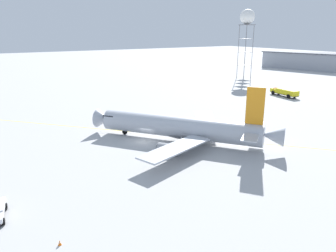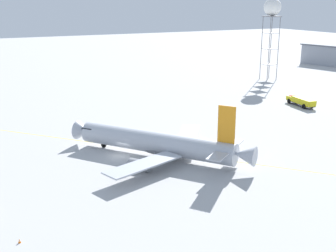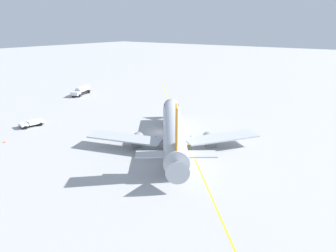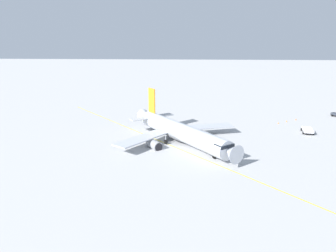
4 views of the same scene
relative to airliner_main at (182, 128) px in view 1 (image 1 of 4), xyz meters
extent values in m
plane|color=#B2B2B2|center=(6.23, -3.87, -2.70)|extent=(600.00, 600.00, 0.00)
cylinder|color=#B2B7C1|center=(0.28, -0.39, 0.21)|extent=(22.52, 28.45, 4.20)
cone|color=#B2B7C1|center=(10.57, -14.33, 0.21)|extent=(4.99, 4.78, 3.99)
cone|color=#B2B7C1|center=(-10.18, 13.80, 0.51)|extent=(5.25, 5.34, 3.57)
cube|color=black|center=(9.26, -12.56, 1.16)|extent=(4.30, 4.05, 0.70)
ellipsoid|color=slate|center=(-0.67, 0.91, -0.94)|extent=(9.93, 11.59, 2.31)
cube|color=orange|center=(-8.14, 11.04, 5.66)|extent=(2.09, 2.72, 6.70)
cube|color=#B2B7C1|center=(-5.19, 13.21, 1.05)|extent=(6.09, 5.44, 0.20)
cube|color=#B2B7C1|center=(-11.09, 8.86, 1.05)|extent=(6.09, 5.44, 0.20)
cube|color=#B2B7C1|center=(6.40, 7.46, -0.52)|extent=(15.50, 8.44, 0.28)
cube|color=#B2B7C1|center=(-9.02, -3.91, -0.52)|extent=(11.91, 14.63, 0.28)
cylinder|color=gray|center=(5.81, 4.49, -1.90)|extent=(4.26, 4.65, 2.26)
cylinder|color=black|center=(7.06, 2.79, -1.90)|extent=(1.64, 1.26, 1.92)
cylinder|color=gray|center=(-6.00, -4.22, -1.90)|extent=(4.26, 4.65, 2.26)
cylinder|color=black|center=(-4.75, -5.91, -1.90)|extent=(1.64, 1.26, 1.92)
cylinder|color=#9EA0A5|center=(7.56, -10.25, -1.34)|extent=(0.20, 0.20, 1.63)
cylinder|color=black|center=(7.56, -10.25, -2.15)|extent=(0.89, 1.06, 1.10)
cylinder|color=#9EA0A5|center=(2.14, 2.99, -1.34)|extent=(0.20, 0.20, 1.63)
cylinder|color=black|center=(2.14, 2.99, -2.15)|extent=(0.89, 1.06, 1.10)
cylinder|color=#9EA0A5|center=(-3.49, -1.16, -1.34)|extent=(0.20, 0.20, 1.63)
cylinder|color=black|center=(-3.49, -1.16, -2.15)|extent=(0.89, 1.06, 1.10)
cylinder|color=black|center=(33.45, 12.89, -2.30)|extent=(0.42, 0.84, 0.80)
cylinder|color=black|center=(32.79, 9.37, -2.30)|extent=(0.42, 0.84, 0.80)
cube|color=#232326|center=(-55.15, -19.48, -1.90)|extent=(3.55, 10.82, 0.20)
cube|color=yellow|center=(-55.66, -23.55, -1.20)|extent=(2.93, 2.71, 1.20)
cube|color=black|center=(-55.80, -24.65, -1.02)|extent=(2.22, 0.35, 0.67)
cube|color=yellow|center=(-54.99, -18.19, -1.00)|extent=(3.62, 8.28, 1.60)
cube|color=red|center=(-55.66, -23.55, -0.50)|extent=(1.92, 0.83, 0.16)
cylinder|color=black|center=(-54.30, -23.33, -2.00)|extent=(0.45, 1.42, 1.40)
cylinder|color=black|center=(-56.93, -23.00, -2.00)|extent=(0.45, 1.42, 1.40)
cylinder|color=black|center=(-53.42, -16.27, -2.00)|extent=(0.45, 1.42, 1.40)
cylinder|color=black|center=(-56.05, -15.94, -2.00)|extent=(0.45, 1.42, 1.40)
cylinder|color=slate|center=(-73.24, -56.23, 9.04)|extent=(0.24, 0.24, 23.49)
cylinder|color=slate|center=(-77.69, -56.23, 9.04)|extent=(0.24, 0.24, 23.49)
cylinder|color=slate|center=(-77.69, -60.68, 9.04)|extent=(0.24, 0.24, 23.49)
cylinder|color=slate|center=(-73.24, -60.68, 9.04)|extent=(0.24, 0.24, 23.49)
cube|color=slate|center=(-75.46, -58.46, 3.17)|extent=(4.65, 4.65, 0.16)
cube|color=slate|center=(-75.46, -58.46, 9.04)|extent=(4.65, 4.65, 0.16)
cube|color=slate|center=(-75.46, -58.46, 14.92)|extent=(4.65, 4.65, 0.16)
cube|color=slate|center=(-75.46, -58.46, 20.94)|extent=(5.25, 5.25, 0.30)
sphere|color=white|center=(-75.46, -58.46, 24.33)|extent=(6.49, 6.49, 6.49)
cube|color=#999EA8|center=(-132.29, -62.75, 1.77)|extent=(26.87, 54.75, 8.94)
cube|color=#4C515B|center=(-132.29, -62.75, 6.49)|extent=(28.31, 56.19, 0.50)
cube|color=yellow|center=(1.47, -6.29, -2.70)|extent=(81.51, 92.58, 0.01)
cone|color=orange|center=(29.02, 20.02, -2.42)|extent=(0.36, 0.36, 0.55)
cylinder|color=white|center=(29.02, 20.02, -2.40)|extent=(0.22, 0.22, 0.06)
camera|label=1|loc=(34.80, 49.97, 18.50)|focal=34.57mm
camera|label=2|loc=(34.16, 71.23, 26.62)|focal=46.11mm
camera|label=3|loc=(-32.15, 46.83, 20.44)|focal=31.59mm
camera|label=4|loc=(1.60, -75.86, 22.66)|focal=34.66mm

